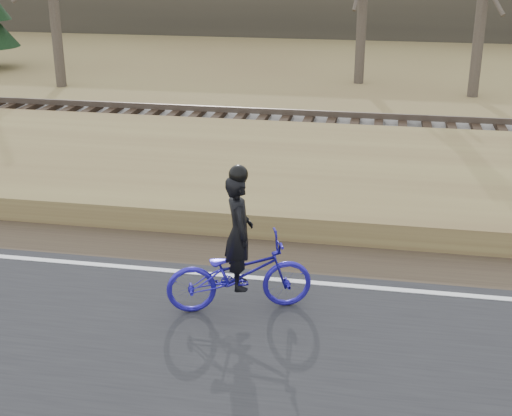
# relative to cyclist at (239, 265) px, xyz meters

# --- Properties ---
(embankment) EXTENTS (120.00, 5.00, 0.44)m
(embankment) POSITION_rel_cyclist_xyz_m (-5.52, 4.96, -0.51)
(embankment) COLOR olive
(embankment) RESTS_ON ground
(ballast) EXTENTS (120.00, 3.00, 0.45)m
(ballast) POSITION_rel_cyclist_xyz_m (-5.52, 8.76, -0.50)
(ballast) COLOR slate
(ballast) RESTS_ON ground
(railroad) EXTENTS (120.00, 2.40, 0.29)m
(railroad) POSITION_rel_cyclist_xyz_m (-5.52, 8.76, -0.20)
(railroad) COLOR black
(railroad) RESTS_ON ballast
(cyclist) EXTENTS (2.15, 1.32, 2.12)m
(cyclist) POSITION_rel_cyclist_xyz_m (0.00, 0.00, 0.00)
(cyclist) COLOR #20169B
(cyclist) RESTS_ON road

